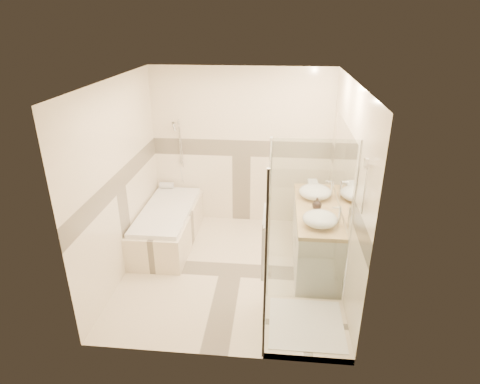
# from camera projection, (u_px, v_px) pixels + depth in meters

# --- Properties ---
(room) EXTENTS (2.82, 3.02, 2.52)m
(room) POSITION_uv_depth(u_px,v_px,m) (235.00, 184.00, 4.94)
(room) COLOR beige
(room) RESTS_ON ground
(bathtub) EXTENTS (0.75, 1.70, 0.56)m
(bathtub) POSITION_uv_depth(u_px,v_px,m) (168.00, 224.00, 5.99)
(bathtub) COLOR beige
(bathtub) RESTS_ON ground
(vanity) EXTENTS (0.58, 1.62, 0.85)m
(vanity) POSITION_uv_depth(u_px,v_px,m) (315.00, 235.00, 5.44)
(vanity) COLOR silver
(vanity) RESTS_ON ground
(shower_enclosure) EXTENTS (0.96, 0.93, 2.04)m
(shower_enclosure) POSITION_uv_depth(u_px,v_px,m) (297.00, 287.00, 4.27)
(shower_enclosure) COLOR beige
(shower_enclosure) RESTS_ON ground
(vessel_sink_near) EXTENTS (0.45, 0.45, 0.18)m
(vessel_sink_near) POSITION_uv_depth(u_px,v_px,m) (315.00, 192.00, 5.51)
(vessel_sink_near) COLOR white
(vessel_sink_near) RESTS_ON vanity
(vessel_sink_far) EXTENTS (0.42, 0.42, 0.17)m
(vessel_sink_far) POSITION_uv_depth(u_px,v_px,m) (320.00, 219.00, 4.79)
(vessel_sink_far) COLOR white
(vessel_sink_far) RESTS_ON vanity
(faucet_near) EXTENTS (0.11, 0.03, 0.27)m
(faucet_near) POSITION_uv_depth(u_px,v_px,m) (331.00, 188.00, 5.47)
(faucet_near) COLOR silver
(faucet_near) RESTS_ON vanity
(faucet_far) EXTENTS (0.11, 0.03, 0.26)m
(faucet_far) POSITION_uv_depth(u_px,v_px,m) (339.00, 215.00, 4.74)
(faucet_far) COLOR silver
(faucet_far) RESTS_ON vanity
(amenity_bottle_a) EXTENTS (0.08, 0.08, 0.14)m
(amenity_bottle_a) POSITION_uv_depth(u_px,v_px,m) (317.00, 203.00, 5.22)
(amenity_bottle_a) COLOR black
(amenity_bottle_a) RESTS_ON vanity
(amenity_bottle_b) EXTENTS (0.13, 0.13, 0.16)m
(amenity_bottle_b) POSITION_uv_depth(u_px,v_px,m) (317.00, 203.00, 5.19)
(amenity_bottle_b) COLOR black
(amenity_bottle_b) RESTS_ON vanity
(folded_towels) EXTENTS (0.15, 0.24, 0.07)m
(folded_towels) POSITION_uv_depth(u_px,v_px,m) (313.00, 184.00, 5.91)
(folded_towels) COLOR silver
(folded_towels) RESTS_ON vanity
(rolled_towel) EXTENTS (0.22, 0.10, 0.10)m
(rolled_towel) POSITION_uv_depth(u_px,v_px,m) (167.00, 185.00, 6.58)
(rolled_towel) COLOR silver
(rolled_towel) RESTS_ON bathtub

